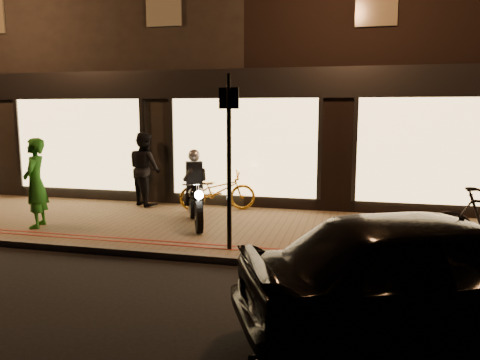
# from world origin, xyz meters

# --- Properties ---
(ground) EXTENTS (90.00, 90.00, 0.00)m
(ground) POSITION_xyz_m (0.00, 0.00, 0.00)
(ground) COLOR black
(ground) RESTS_ON ground
(sidewalk) EXTENTS (50.00, 4.00, 0.12)m
(sidewalk) POSITION_xyz_m (0.00, 2.00, 0.06)
(sidewalk) COLOR brown
(sidewalk) RESTS_ON ground
(kerb_stone) EXTENTS (50.00, 0.14, 0.12)m
(kerb_stone) POSITION_xyz_m (0.00, 0.05, 0.06)
(kerb_stone) COLOR #59544C
(kerb_stone) RESTS_ON ground
(red_kerb_lines) EXTENTS (50.00, 0.26, 0.01)m
(red_kerb_lines) POSITION_xyz_m (0.00, 0.55, 0.12)
(red_kerb_lines) COLOR maroon
(red_kerb_lines) RESTS_ON sidewalk
(building_row) EXTENTS (48.00, 10.11, 8.50)m
(building_row) POSITION_xyz_m (-0.00, 8.99, 4.25)
(building_row) COLOR black
(building_row) RESTS_ON ground
(motorcycle) EXTENTS (0.94, 1.82, 1.59)m
(motorcycle) POSITION_xyz_m (-0.58, 2.00, 0.73)
(motorcycle) COLOR black
(motorcycle) RESTS_ON sidewalk
(sign_post) EXTENTS (0.35, 0.09, 3.00)m
(sign_post) POSITION_xyz_m (0.57, 0.47, 1.80)
(sign_post) COLOR black
(sign_post) RESTS_ON sidewalk
(bicycle_gold) EXTENTS (1.93, 1.26, 0.96)m
(bicycle_gold) POSITION_xyz_m (-0.52, 3.48, 0.60)
(bicycle_gold) COLOR gold
(bicycle_gold) RESTS_ON sidewalk
(person_green) EXTENTS (0.63, 0.77, 1.84)m
(person_green) POSITION_xyz_m (-3.70, 1.05, 1.04)
(person_green) COLOR #22711E
(person_green) RESTS_ON sidewalk
(person_dark) EXTENTS (1.14, 1.10, 1.86)m
(person_dark) POSITION_xyz_m (-2.50, 3.68, 1.05)
(person_dark) COLOR black
(person_dark) RESTS_ON sidewalk
(parked_car) EXTENTS (4.75, 3.45, 1.50)m
(parked_car) POSITION_xyz_m (3.56, -1.91, 0.75)
(parked_car) COLOR black
(parked_car) RESTS_ON ground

